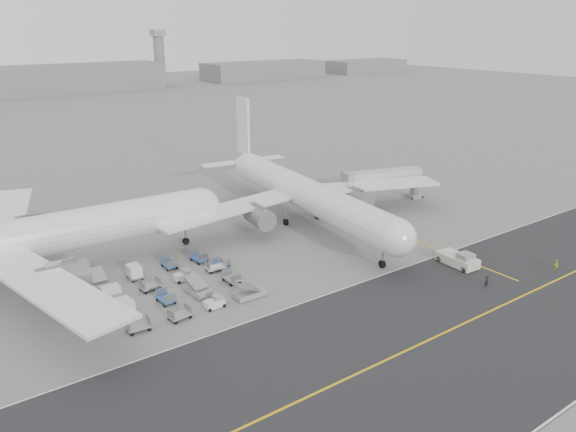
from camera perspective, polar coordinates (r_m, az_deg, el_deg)
ground at (r=75.10m, az=-0.28°, el=-8.45°), size 700.00×700.00×0.00m
taxiway at (r=66.56m, az=12.70°, el=-12.84°), size 220.00×59.00×0.03m
horizon_buildings at (r=323.46m, az=-23.97°, el=11.25°), size 520.00×28.00×28.00m
control_tower at (r=348.53m, az=-12.94°, el=15.51°), size 7.00×7.00×31.25m
airliner_a at (r=86.34m, az=-25.48°, el=-2.22°), size 61.48×60.73×21.19m
airliner_b at (r=101.06m, az=1.55°, el=2.40°), size 56.93×57.85×19.99m
pushback_tug at (r=88.40m, az=16.93°, el=-4.25°), size 3.28×8.24×2.34m
jet_bridge at (r=115.55m, az=9.67°, el=3.70°), size 17.91×7.80×6.71m
gse_cluster at (r=78.77m, az=-11.53°, el=-7.49°), size 23.26×22.42×2.10m
stray_dolly at (r=85.10m, az=-6.74°, el=-5.15°), size 2.37×2.76×1.45m
ground_crew_a at (r=82.52m, az=19.53°, el=-6.30°), size 0.74×0.58×1.78m
ground_crew_b at (r=92.19m, az=25.55°, el=-4.48°), size 0.83×0.67×1.63m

